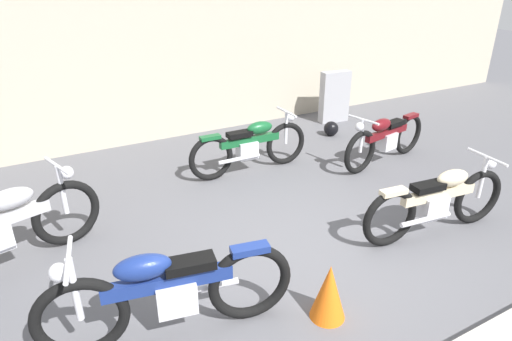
{
  "coord_description": "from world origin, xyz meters",
  "views": [
    {
      "loc": [
        -2.4,
        -3.26,
        2.86
      ],
      "look_at": [
        0.03,
        1.14,
        0.55
      ],
      "focal_mm": 31.01,
      "sensor_mm": 36.0,
      "label": 1
    }
  ],
  "objects": [
    {
      "name": "stone_marker",
      "position": [
        3.17,
        3.55,
        0.51
      ],
      "size": [
        0.62,
        0.26,
        1.02
      ],
      "primitive_type": "cube",
      "rotation": [
        0.0,
        0.0,
        -0.11
      ],
      "color": "#9E9EA3",
      "rests_on": "ground_plane"
    },
    {
      "name": "helmet",
      "position": [
        2.61,
        2.9,
        0.14
      ],
      "size": [
        0.27,
        0.27,
        0.27
      ],
      "primitive_type": "sphere",
      "color": "black",
      "rests_on": "ground_plane"
    },
    {
      "name": "motorcycle_cream",
      "position": [
        1.59,
        -0.37,
        0.43
      ],
      "size": [
        1.99,
        0.55,
        0.89
      ],
      "rotation": [
        0.0,
        0.0,
        -0.12
      ],
      "color": "black",
      "rests_on": "ground_plane"
    },
    {
      "name": "motorcycle_blue",
      "position": [
        -1.65,
        -0.41,
        0.46
      ],
      "size": [
        2.11,
        0.67,
        0.96
      ],
      "rotation": [
        0.0,
        0.0,
        2.95
      ],
      "color": "black",
      "rests_on": "ground_plane"
    },
    {
      "name": "building_wall",
      "position": [
        0.0,
        4.39,
        1.78
      ],
      "size": [
        18.0,
        0.3,
        3.56
      ],
      "primitive_type": "cube",
      "color": "#B2A893",
      "rests_on": "ground_plane"
    },
    {
      "name": "motorcycle_maroon",
      "position": [
        2.55,
        1.48,
        0.42
      ],
      "size": [
        1.92,
        0.61,
        0.87
      ],
      "rotation": [
        0.0,
        0.0,
        3.32
      ],
      "color": "black",
      "rests_on": "ground_plane"
    },
    {
      "name": "motorcycle_green",
      "position": [
        0.54,
        2.21,
        0.42
      ],
      "size": [
        1.96,
        0.55,
        0.88
      ],
      "rotation": [
        0.0,
        0.0,
        -0.02
      ],
      "color": "black",
      "rests_on": "ground_plane"
    },
    {
      "name": "ground_plane",
      "position": [
        0.0,
        0.0,
        0.0
      ],
      "size": [
        40.0,
        40.0,
        0.0
      ],
      "primitive_type": "plane",
      "color": "#56565B"
    },
    {
      "name": "traffic_cone",
      "position": [
        -0.35,
        -0.88,
        0.28
      ],
      "size": [
        0.32,
        0.32,
        0.55
      ],
      "primitive_type": "cone",
      "color": "orange",
      "rests_on": "ground_plane"
    }
  ]
}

